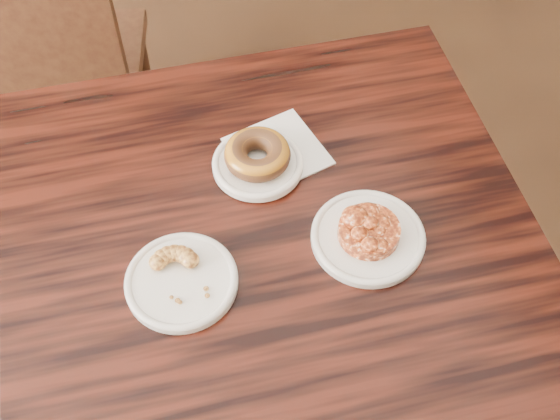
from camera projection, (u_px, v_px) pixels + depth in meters
name	position (u px, v px, depth m)	size (l,w,h in m)	color
floor	(187.00, 337.00, 1.82)	(5.00, 5.00, 0.00)	black
cafe_table	(274.00, 338.00, 1.41)	(0.84, 0.84, 0.75)	black
chair_far	(67.00, 65.00, 1.77)	(0.42, 0.42, 0.90)	black
napkin	(278.00, 151.00, 1.21)	(0.15, 0.15, 0.00)	white
plate_donut	(258.00, 164.00, 1.18)	(0.15, 0.15, 0.01)	white
plate_cruller	(182.00, 282.00, 1.05)	(0.17, 0.17, 0.01)	white
plate_fritter	(368.00, 237.00, 1.10)	(0.18, 0.18, 0.01)	silver
glazed_donut	(257.00, 154.00, 1.16)	(0.11, 0.11, 0.04)	#965C15
apple_fritter	(369.00, 230.00, 1.08)	(0.13, 0.13, 0.03)	#481407
cruller_fragment	(180.00, 275.00, 1.03)	(0.09, 0.09, 0.03)	#623313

